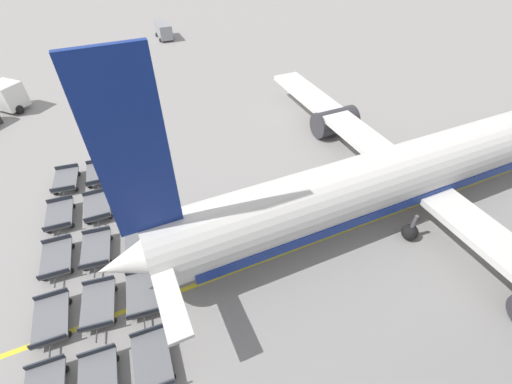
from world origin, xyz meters
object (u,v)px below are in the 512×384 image
object	(u,v)px
baggage_dolly_row_mid_a_col_e	(98,383)
baggage_dolly_row_mid_b_col_a	(128,166)
baggage_dolly_row_near_col_d	(51,319)
baggage_dolly_row_mid_b_col_b	(131,200)
baggage_dolly_row_mid_a_col_c	(96,249)
baggage_dolly_row_near_col_a	(66,180)
baggage_dolly_row_mid_b_col_e	(152,360)
service_van	(164,30)
baggage_dolly_row_mid_b_col_c	(139,239)
baggage_dolly_row_mid_b_col_d	(143,294)
airplane	(428,166)
baggage_dolly_row_near_col_c	(57,258)
baggage_dolly_row_mid_a_col_b	(97,207)
baggage_dolly_row_near_col_b	(60,215)
baggage_dolly_row_mid_a_col_a	(98,174)
baggage_dolly_row_mid_a_col_d	(98,305)

from	to	relation	value
baggage_dolly_row_mid_a_col_e	baggage_dolly_row_mid_b_col_a	xyz separation A→B (m)	(-15.89, 5.38, 0.00)
baggage_dolly_row_near_col_d	baggage_dolly_row_mid_b_col_b	bearing A→B (deg)	139.85
baggage_dolly_row_mid_b_col_b	baggage_dolly_row_mid_a_col_c	bearing A→B (deg)	-41.48
baggage_dolly_row_near_col_d	baggage_dolly_row_mid_b_col_b	world-z (taller)	same
baggage_dolly_row_near_col_a	baggage_dolly_row_mid_b_col_e	xyz separation A→B (m)	(16.74, 1.73, 0.00)
service_van	baggage_dolly_row_mid_a_col_c	size ratio (longest dim) A/B	1.21
baggage_dolly_row_near_col_d	baggage_dolly_row_mid_a_col_c	bearing A→B (deg)	141.19
service_van	baggage_dolly_row_mid_b_col_a	world-z (taller)	service_van
baggage_dolly_row_near_col_a	baggage_dolly_row_mid_b_col_c	size ratio (longest dim) A/B	1.00
baggage_dolly_row_near_col_a	baggage_dolly_row_mid_b_col_d	xyz separation A→B (m)	(12.94, 2.36, 0.00)
airplane	baggage_dolly_row_mid_a_col_e	bearing A→B (deg)	-85.58
baggage_dolly_row_near_col_c	baggage_dolly_row_mid_b_col_a	size ratio (longest dim) A/B	1.00
baggage_dolly_row_near_col_a	baggage_dolly_row_mid_a_col_b	xyz separation A→B (m)	(4.35, 1.52, 0.00)
airplane	baggage_dolly_row_mid_b_col_e	size ratio (longest dim) A/B	12.05
baggage_dolly_row_mid_a_col_c	baggage_dolly_row_mid_b_col_e	bearing A→B (deg)	6.94
service_van	baggage_dolly_row_near_col_b	distance (m)	39.36
baggage_dolly_row_mid_a_col_c	baggage_dolly_row_mid_b_col_d	bearing A→B (deg)	19.71
baggage_dolly_row_near_col_a	baggage_dolly_row_mid_a_col_e	distance (m)	16.52
service_van	baggage_dolly_row_mid_b_col_c	size ratio (longest dim) A/B	1.21
baggage_dolly_row_near_col_c	baggage_dolly_row_mid_a_col_a	bearing A→B (deg)	152.41
baggage_dolly_row_mid_b_col_a	baggage_dolly_row_mid_a_col_a	bearing A→B (deg)	-94.93
baggage_dolly_row_near_col_a	baggage_dolly_row_mid_b_col_e	world-z (taller)	same
baggage_dolly_row_near_col_c	baggage_dolly_row_mid_a_col_e	xyz separation A→B (m)	(8.64, 0.81, 0.00)
baggage_dolly_row_mid_b_col_b	baggage_dolly_row_mid_b_col_d	distance (m)	8.26
baggage_dolly_row_near_col_a	service_van	bearing A→B (deg)	149.12
baggage_dolly_row_mid_b_col_c	baggage_dolly_row_mid_b_col_a	bearing A→B (deg)	170.74
baggage_dolly_row_near_col_b	baggage_dolly_row_mid_a_col_d	world-z (taller)	same
baggage_dolly_row_mid_a_col_d	baggage_dolly_row_near_col_c	bearing A→B (deg)	-160.53
baggage_dolly_row_near_col_d	baggage_dolly_row_mid_a_col_b	bearing A→B (deg)	153.82
baggage_dolly_row_mid_b_col_e	baggage_dolly_row_mid_a_col_c	bearing A→B (deg)	-173.06
baggage_dolly_row_mid_a_col_c	baggage_dolly_row_mid_b_col_c	bearing A→B (deg)	79.55
baggage_dolly_row_near_col_d	baggage_dolly_row_mid_a_col_c	distance (m)	4.74
baggage_dolly_row_near_col_c	baggage_dolly_row_mid_a_col_a	xyz separation A→B (m)	(-7.45, 3.89, 0.00)
airplane	baggage_dolly_row_mid_b_col_c	distance (m)	20.36
airplane	baggage_dolly_row_mid_b_col_b	world-z (taller)	airplane
airplane	baggage_dolly_row_mid_b_col_d	xyz separation A→B (m)	(-1.76, -20.30, -2.42)
baggage_dolly_row_mid_b_col_d	baggage_dolly_row_mid_b_col_e	xyz separation A→B (m)	(3.80, -0.62, 0.00)
baggage_dolly_row_near_col_b	baggage_dolly_row_mid_b_col_d	bearing A→B (deg)	19.86
baggage_dolly_row_mid_a_col_d	baggage_dolly_row_mid_b_col_d	distance (m)	2.35
baggage_dolly_row_mid_b_col_d	baggage_dolly_row_mid_a_col_b	bearing A→B (deg)	-174.43
baggage_dolly_row_mid_a_col_c	baggage_dolly_row_mid_b_col_c	world-z (taller)	same
baggage_dolly_row_near_col_c	baggage_dolly_row_mid_a_col_d	bearing A→B (deg)	19.47
baggage_dolly_row_near_col_c	baggage_dolly_row_mid_a_col_d	distance (m)	4.81
baggage_dolly_row_mid_b_col_c	baggage_dolly_row_near_col_c	bearing A→B (deg)	-101.14
baggage_dolly_row_mid_b_col_c	baggage_dolly_row_mid_b_col_b	bearing A→B (deg)	172.60
baggage_dolly_row_near_col_b	baggage_dolly_row_mid_a_col_a	size ratio (longest dim) A/B	1.00
baggage_dolly_row_near_col_d	baggage_dolly_row_mid_b_col_d	xyz separation A→B (m)	(0.90, 4.62, 0.00)
baggage_dolly_row_mid_b_col_b	baggage_dolly_row_mid_b_col_d	world-z (taller)	same
baggage_dolly_row_mid_b_col_b	baggage_dolly_row_mid_b_col_d	bearing A→B (deg)	-10.31
baggage_dolly_row_mid_a_col_a	baggage_dolly_row_mid_a_col_e	xyz separation A→B (m)	(16.09, -3.09, 0.00)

